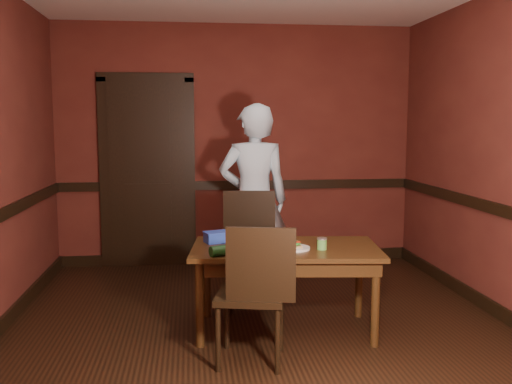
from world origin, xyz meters
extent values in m
cube|color=black|center=(0.00, 0.00, 0.00)|extent=(4.00, 4.50, 0.01)
cube|color=#57221A|center=(0.00, 2.25, 1.35)|extent=(4.00, 0.02, 2.70)
cube|color=#57221A|center=(0.00, -2.25, 1.35)|extent=(4.00, 0.02, 2.70)
cube|color=black|center=(0.00, 2.23, 0.90)|extent=(4.00, 0.03, 0.10)
cube|color=black|center=(1.99, 0.00, 0.90)|extent=(0.03, 4.50, 0.10)
cube|color=black|center=(0.00, 2.23, 0.06)|extent=(4.00, 0.03, 0.12)
cube|color=black|center=(1.99, 0.00, 0.06)|extent=(0.03, 4.50, 0.12)
cube|color=black|center=(-1.00, 2.21, 1.02)|extent=(0.85, 0.04, 2.05)
cube|color=black|center=(-1.48, 2.23, 1.02)|extent=(0.10, 0.06, 2.15)
cube|color=black|center=(-0.52, 2.23, 1.02)|extent=(0.10, 0.06, 2.15)
cube|color=black|center=(-1.00, 2.23, 2.10)|extent=(1.05, 0.06, 0.10)
cube|color=#341F0D|center=(0.19, 0.02, 0.33)|extent=(1.50, 0.95, 0.67)
imported|color=silver|center=(0.06, 1.03, 0.89)|extent=(0.66, 0.44, 1.78)
cylinder|color=silver|center=(0.24, -0.08, 0.67)|extent=(0.24, 0.24, 0.01)
cube|color=#9A804B|center=(0.24, -0.08, 0.69)|extent=(0.11, 0.10, 0.02)
ellipsoid|color=green|center=(0.24, -0.08, 0.71)|extent=(0.10, 0.09, 0.02)
cylinder|color=#B02913|center=(0.21, -0.06, 0.72)|extent=(0.04, 0.04, 0.01)
cylinder|color=#B02913|center=(0.26, -0.09, 0.72)|extent=(0.04, 0.04, 0.01)
cylinder|color=#87C66C|center=(0.21, -0.10, 0.72)|extent=(0.03, 0.03, 0.01)
cylinder|color=#87C66C|center=(0.26, -0.05, 0.72)|extent=(0.03, 0.03, 0.01)
cylinder|color=#87C66C|center=(0.24, -0.08, 0.72)|extent=(0.03, 0.03, 0.01)
cylinder|color=#569A42|center=(0.44, -0.11, 0.71)|extent=(0.07, 0.07, 0.08)
cylinder|color=silver|center=(0.44, -0.11, 0.75)|extent=(0.08, 0.08, 0.01)
cylinder|color=silver|center=(-0.21, 0.01, 0.67)|extent=(0.15, 0.15, 0.01)
cube|color=#E6E26D|center=(-0.21, 0.01, 0.69)|extent=(0.11, 0.08, 0.04)
cube|color=blue|center=(-0.32, 0.23, 0.70)|extent=(0.23, 0.19, 0.08)
cube|color=blue|center=(-0.32, 0.23, 0.75)|extent=(0.24, 0.20, 0.01)
cylinder|color=#123C15|center=(-0.26, -0.21, 0.71)|extent=(0.29, 0.18, 0.08)
camera|label=1|loc=(-0.53, -4.20, 1.61)|focal=40.00mm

